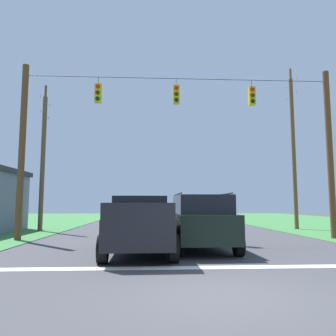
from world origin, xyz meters
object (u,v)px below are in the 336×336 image
overhead_signal_span (179,144)px  utility_pole_near_left (43,158)px  suv_black (200,221)px  pickup_truck (140,225)px  utility_pole_mid_right (293,147)px  distant_car_crossing_white (194,218)px

overhead_signal_span → utility_pole_near_left: 9.80m
suv_black → overhead_signal_span: bearing=97.6°
overhead_signal_span → pickup_truck: 5.87m
utility_pole_mid_right → suv_black: bearing=-129.8°
pickup_truck → suv_black: bearing=19.2°
utility_pole_mid_right → utility_pole_near_left: size_ratio=1.20×
distant_car_crossing_white → utility_pole_near_left: bearing=-176.5°
overhead_signal_span → distant_car_crossing_white: size_ratio=3.48×
distant_car_crossing_white → utility_pole_mid_right: 8.44m
utility_pole_mid_right → overhead_signal_span: bearing=-144.2°
distant_car_crossing_white → utility_pole_mid_right: size_ratio=0.39×
pickup_truck → utility_pole_mid_right: 15.21m
utility_pole_mid_right → distant_car_crossing_white: bearing=-178.9°
suv_black → utility_pole_mid_right: (7.95, 9.56, 4.51)m
overhead_signal_span → utility_pole_mid_right: 10.42m
overhead_signal_span → distant_car_crossing_white: (1.46, 5.93, -3.82)m
utility_pole_near_left → pickup_truck: bearing=-56.1°
overhead_signal_span → suv_black: 5.00m
pickup_truck → suv_black: 2.35m
suv_black → utility_pole_near_left: utility_pole_near_left is taller
utility_pole_near_left → overhead_signal_span: bearing=-33.0°
pickup_truck → utility_pole_mid_right: bearing=45.4°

